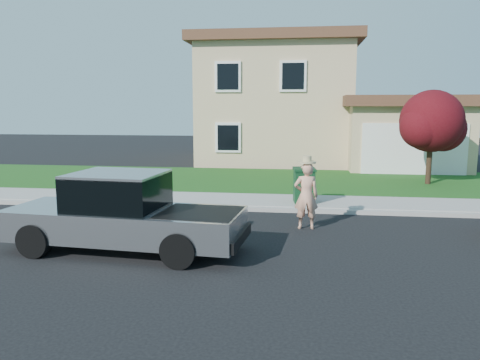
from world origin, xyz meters
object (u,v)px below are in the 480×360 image
object	(u,v)px
ornamental_tree	(432,124)
trash_bin	(304,185)
woman	(306,194)
pickup_truck	(124,215)

from	to	relation	value
ornamental_tree	trash_bin	world-z (taller)	ornamental_tree
ornamental_tree	woman	bearing A→B (deg)	-124.01
trash_bin	pickup_truck	bearing A→B (deg)	-133.71
ornamental_tree	pickup_truck	bearing A→B (deg)	-132.35
woman	trash_bin	size ratio (longest dim) A/B	1.73
woman	trash_bin	xyz separation A→B (m)	(-0.04, 2.65, -0.19)
pickup_truck	ornamental_tree	distance (m)	13.22
ornamental_tree	trash_bin	distance (m)	6.98
pickup_truck	woman	size ratio (longest dim) A/B	2.84
woman	trash_bin	distance (m)	2.66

